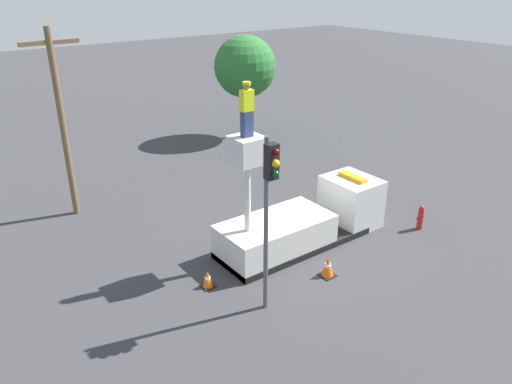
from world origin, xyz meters
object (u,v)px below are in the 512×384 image
Objects in this scene: worker at (247,110)px; traffic_cone_rear at (208,279)px; fire_hydrant at (420,218)px; utility_pole at (62,119)px; bucket_truck at (303,222)px; traffic_cone_curbside at (328,267)px; traffic_light_pole at (269,194)px; tree_left_bg at (245,67)px.

worker is 5.65m from traffic_cone_rear.
fire_hydrant is 14.83m from utility_pole.
bucket_truck is 9.51× the size of traffic_cone_curbside.
traffic_cone_curbside is at bearing 5.28° from traffic_light_pole.
traffic_light_pole is at bearing -174.72° from traffic_cone_curbside.
fire_hydrant is 1.41× the size of traffic_cone_curbside.
worker is (-2.56, 0.00, 4.73)m from bucket_truck.
fire_hydrant is 0.13× the size of utility_pole.
traffic_cone_rear is at bearing 112.21° from traffic_light_pole.
bucket_truck is at bearing 0.00° from worker.
traffic_light_pole reaches higher than bucket_truck.
traffic_cone_curbside is 11.87m from utility_pole.
tree_left_bg is at bearing 20.58° from utility_pole.
utility_pole reaches higher than traffic_cone_rear.
worker is 5.95m from traffic_cone_curbside.
traffic_light_pole is 0.90× the size of tree_left_bg.
traffic_cone_rear is at bearing -129.74° from tree_left_bg.
traffic_cone_curbside is (-5.35, -0.25, -0.16)m from fire_hydrant.
tree_left_bg reaches higher than bucket_truck.
bucket_truck is at bearing 69.38° from traffic_cone_curbside.
traffic_cone_rear is (-0.87, 2.12, -3.61)m from traffic_light_pole.
bucket_truck is 5.38m from worker.
traffic_light_pole is (-1.05, -2.53, -1.68)m from worker.
bucket_truck is 10.35m from utility_pole.
traffic_cone_curbside is 0.12× the size of tree_left_bg.
traffic_light_pole is at bearing -67.79° from traffic_cone_rear.
utility_pole reaches higher than worker.
fire_hydrant is at bearing -42.30° from utility_pole.
traffic_light_pole is 7.59× the size of traffic_cone_curbside.
utility_pole reaches higher than tree_left_bg.
traffic_cone_rear is 16.90m from tree_left_bg.
tree_left_bg is (6.88, 14.49, 3.95)m from traffic_cone_curbside.
tree_left_bg is 12.99m from utility_pole.
utility_pole is (-3.58, 7.65, -1.42)m from worker.
traffic_cone_rear is at bearing -78.34° from utility_pole.
utility_pole is (-2.53, 10.18, 0.26)m from traffic_light_pole.
bucket_truck is 1.12× the size of tree_left_bg.
traffic_cone_curbside is at bearing -61.96° from utility_pole.
traffic_light_pole is 5.40× the size of fire_hydrant.
traffic_light_pole reaches higher than fire_hydrant.
utility_pole is (-10.63, 9.68, 3.66)m from fire_hydrant.
worker is 8.56m from utility_pole.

